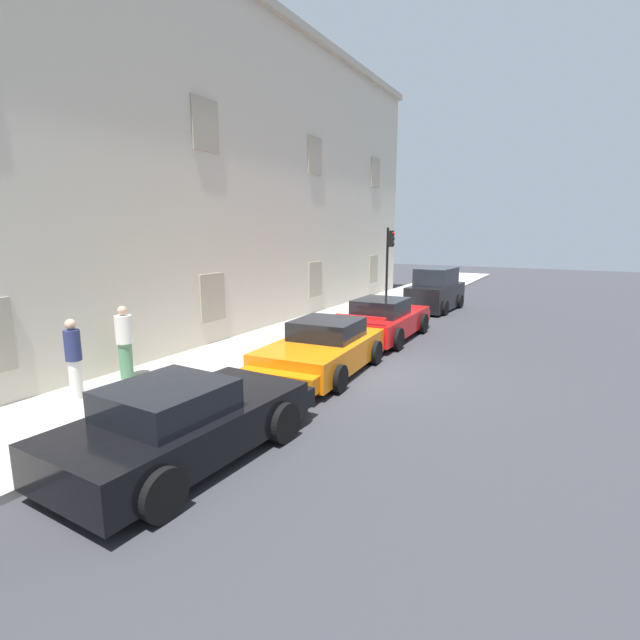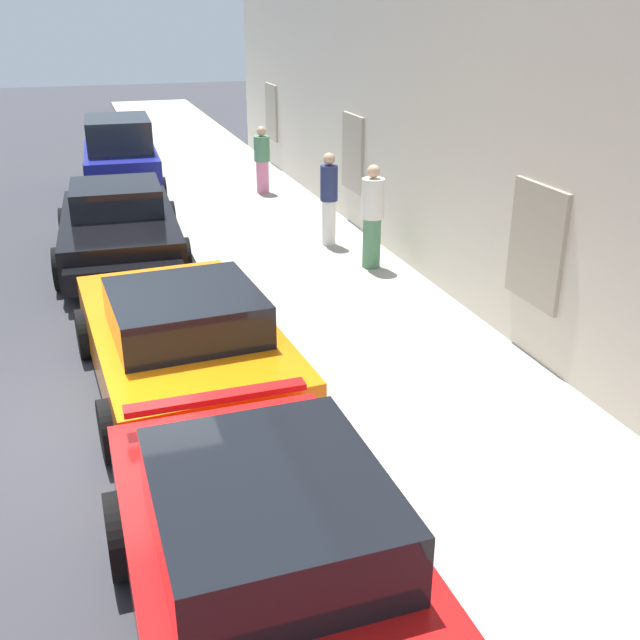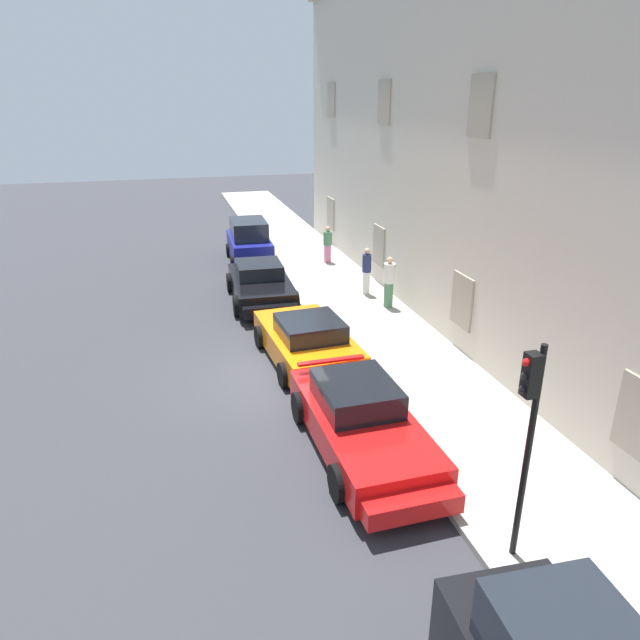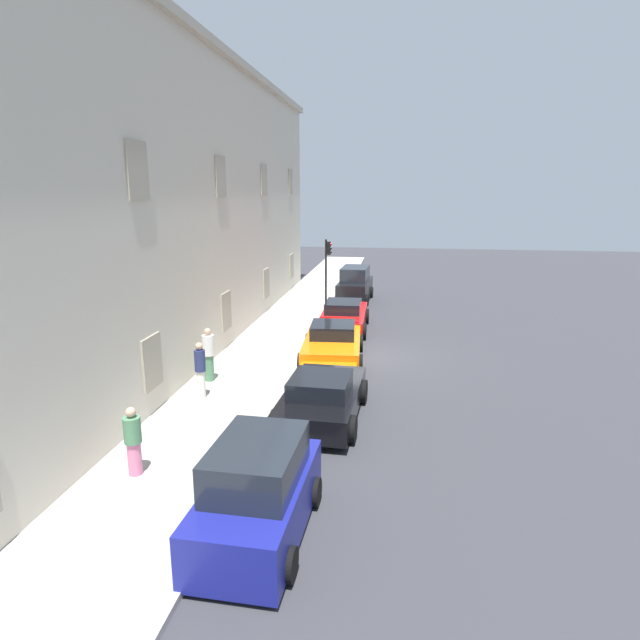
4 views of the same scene
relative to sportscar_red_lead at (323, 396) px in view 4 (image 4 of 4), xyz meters
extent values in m
plane|color=#333338|center=(5.83, -0.76, -0.61)|extent=(80.00, 80.00, 0.00)
cube|color=#A8A399|center=(5.83, 2.97, -0.54)|extent=(60.00, 3.51, 0.14)
cube|color=beige|center=(5.83, 6.55, 4.90)|extent=(32.61, 3.67, 11.03)
cube|color=#A39B8A|center=(5.83, 6.55, 10.57)|extent=(32.61, 4.17, 0.30)
cube|color=#9E937F|center=(-0.69, 4.69, 0.99)|extent=(1.10, 0.06, 1.50)
cube|color=#9E937F|center=(5.83, 4.69, 0.99)|extent=(1.10, 0.06, 1.50)
cube|color=#9E937F|center=(12.35, 4.69, 0.99)|extent=(1.10, 0.06, 1.50)
cube|color=#9E937F|center=(18.87, 4.69, 0.99)|extent=(1.10, 0.06, 1.50)
cube|color=#9E937F|center=(-0.69, 4.69, 6.10)|extent=(1.10, 0.06, 1.50)
cube|color=#9E937F|center=(5.83, 4.69, 6.10)|extent=(1.10, 0.06, 1.50)
cube|color=#9E937F|center=(12.35, 4.69, 6.10)|extent=(1.10, 0.06, 1.50)
cube|color=#9E937F|center=(18.87, 4.69, 6.10)|extent=(1.10, 0.06, 1.50)
cube|color=black|center=(-0.14, 0.01, -0.07)|extent=(4.33, 2.13, 0.66)
cube|color=black|center=(-0.46, 0.02, 0.50)|extent=(1.76, 1.64, 0.48)
cube|color=black|center=(1.73, -0.07, -0.15)|extent=(1.35, 1.86, 0.36)
cylinder|color=black|center=(1.21, 0.94, -0.25)|extent=(0.73, 0.27, 0.72)
cylinder|color=black|center=(1.14, -1.03, -0.25)|extent=(0.73, 0.27, 0.72)
cylinder|color=black|center=(-1.42, 1.04, -0.25)|extent=(0.73, 0.27, 0.72)
cylinder|color=black|center=(-1.50, -0.93, -0.25)|extent=(0.73, 0.27, 0.72)
cube|color=orange|center=(5.13, 0.38, -0.09)|extent=(4.32, 2.31, 0.68)
cube|color=black|center=(5.44, 0.40, 0.49)|extent=(1.78, 1.74, 0.49)
cube|color=orange|center=(3.29, 0.26, -0.18)|extent=(1.38, 1.95, 0.37)
cylinder|color=black|center=(3.90, -0.72, -0.28)|extent=(0.68, 0.28, 0.66)
cylinder|color=black|center=(3.76, 1.31, -0.28)|extent=(0.68, 0.28, 0.66)
cylinder|color=black|center=(6.49, -0.55, -0.28)|extent=(0.68, 0.28, 0.66)
cylinder|color=black|center=(6.36, 1.49, -0.28)|extent=(0.68, 0.28, 0.66)
cube|color=red|center=(9.64, 0.42, -0.07)|extent=(4.63, 2.02, 0.66)
cube|color=black|center=(9.29, 0.41, 0.53)|extent=(1.87, 1.58, 0.54)
cube|color=red|center=(11.65, 0.46, -0.15)|extent=(1.41, 1.80, 0.37)
cube|color=red|center=(7.53, 0.38, 0.48)|extent=(0.19, 1.64, 0.06)
cylinder|color=black|center=(11.04, 1.41, -0.25)|extent=(0.72, 0.25, 0.72)
cylinder|color=black|center=(11.08, -0.51, -0.25)|extent=(0.72, 0.25, 0.72)
cylinder|color=black|center=(8.19, 1.35, -0.25)|extent=(0.72, 0.25, 0.72)
cylinder|color=black|center=(8.23, -0.57, -0.25)|extent=(0.72, 0.25, 0.72)
cube|color=navy|center=(-5.49, 0.43, -0.01)|extent=(3.72, 1.81, 1.00)
cube|color=#1E232B|center=(-5.49, 0.43, 0.87)|extent=(2.25, 1.56, 0.76)
cylinder|color=black|center=(-6.62, -0.37, -0.31)|extent=(0.60, 0.22, 0.59)
cylinder|color=black|center=(-6.56, 1.31, -0.31)|extent=(0.60, 0.22, 0.59)
cylinder|color=black|center=(-4.42, -0.45, -0.31)|extent=(0.60, 0.22, 0.59)
cylinder|color=black|center=(-4.36, 1.24, -0.31)|extent=(0.60, 0.22, 0.59)
cube|color=black|center=(16.33, 0.48, 0.04)|extent=(4.04, 1.83, 1.09)
cube|color=#1E232B|center=(16.33, 0.48, 0.98)|extent=(2.44, 1.55, 0.78)
cylinder|color=black|center=(15.10, -0.27, -0.28)|extent=(0.66, 0.23, 0.65)
cylinder|color=black|center=(15.18, 1.35, -0.28)|extent=(0.66, 0.23, 0.65)
cylinder|color=black|center=(17.47, -0.39, -0.28)|extent=(0.66, 0.23, 0.65)
cylinder|color=black|center=(17.56, 1.24, -0.28)|extent=(0.66, 0.23, 0.65)
cylinder|color=black|center=(13.23, 1.74, 1.36)|extent=(0.10, 0.10, 3.65)
cube|color=black|center=(13.23, 1.60, 2.73)|extent=(0.22, 0.20, 0.66)
sphere|color=red|center=(13.23, 1.49, 2.94)|extent=(0.12, 0.12, 0.12)
sphere|color=black|center=(13.23, 1.49, 2.73)|extent=(0.12, 0.12, 0.12)
sphere|color=black|center=(13.23, 1.49, 2.52)|extent=(0.12, 0.12, 0.12)
cylinder|color=pink|center=(-4.00, 3.62, -0.09)|extent=(0.41, 0.41, 0.76)
cylinder|color=#4C7F59|center=(-4.00, 3.62, 0.58)|extent=(0.51, 0.51, 0.58)
sphere|color=tan|center=(-4.00, 3.62, 0.99)|extent=(0.22, 0.22, 0.22)
cylinder|color=silver|center=(0.51, 3.79, -0.05)|extent=(0.34, 0.34, 0.84)
cylinder|color=navy|center=(0.51, 3.79, 0.70)|extent=(0.43, 0.43, 0.65)
sphere|color=tan|center=(0.51, 3.79, 1.14)|extent=(0.22, 0.22, 0.22)
cylinder|color=#4C7F59|center=(1.99, 4.06, -0.04)|extent=(0.35, 0.35, 0.87)
cylinder|color=silver|center=(1.99, 4.06, 0.73)|extent=(0.43, 0.43, 0.67)
sphere|color=tan|center=(1.99, 4.06, 1.19)|extent=(0.22, 0.22, 0.22)
camera|label=1|loc=(-5.27, -5.33, 3.03)|focal=26.28mm
camera|label=2|loc=(13.34, -0.53, 3.70)|focal=41.64mm
camera|label=3|loc=(19.38, -3.15, 6.39)|focal=32.33mm
camera|label=4|loc=(-14.04, -1.98, 5.64)|focal=30.19mm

